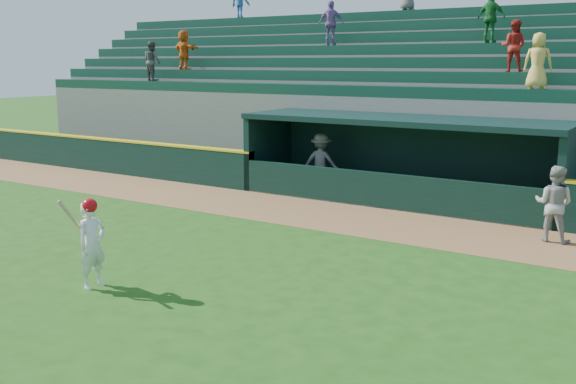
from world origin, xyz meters
TOP-DOWN VIEW (x-y plane):
  - ground at (0.00, 0.00)m, footprint 120.00×120.00m
  - warning_track at (0.00, 4.90)m, footprint 40.00×3.00m
  - field_wall_left at (-12.25, 6.55)m, footprint 15.50×0.30m
  - wall_stripe_left at (-12.25, 6.55)m, footprint 15.50×0.32m
  - dugout_player_front at (4.66, 5.47)m, footprint 0.88×0.70m
  - dugout_player_inside at (-2.74, 7.86)m, footprint 1.28×0.90m
  - dugout at (0.00, 8.00)m, footprint 9.40×2.80m
  - stands at (0.01, 12.57)m, footprint 34.50×6.31m
  - batter_at_plate at (-1.76, -2.20)m, footprint 0.53×0.73m

SIDE VIEW (x-z plane):
  - ground at x=0.00m, z-range 0.00..0.00m
  - warning_track at x=0.00m, z-range 0.00..0.01m
  - field_wall_left at x=-12.25m, z-range 0.00..1.20m
  - batter_at_plate at x=-1.76m, z-range 0.00..1.66m
  - dugout_player_front at x=4.66m, z-range 0.00..1.74m
  - dugout_player_inside at x=-2.74m, z-range 0.00..1.81m
  - wall_stripe_left at x=-12.25m, z-range 1.20..1.26m
  - dugout at x=0.00m, z-range 0.13..2.59m
  - stands at x=0.01m, z-range -1.40..6.21m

